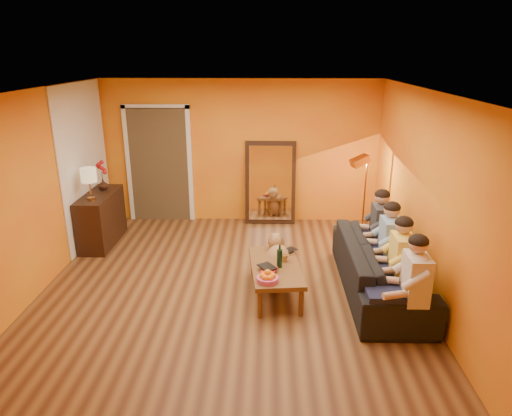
{
  "coord_description": "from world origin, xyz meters",
  "views": [
    {
      "loc": [
        0.53,
        -5.43,
        3.05
      ],
      "look_at": [
        0.35,
        0.5,
        1.0
      ],
      "focal_mm": 32.0,
      "sensor_mm": 36.0,
      "label": 1
    }
  ],
  "objects_px": {
    "floor_lamp": "(364,200)",
    "laptop": "(288,253)",
    "coffee_table": "(275,280)",
    "tumbler": "(285,258)",
    "table_lamp": "(90,184)",
    "person_mid_right": "(390,246)",
    "sideboard": "(101,219)",
    "person_far_left": "(415,287)",
    "dog": "(278,258)",
    "vase": "(103,185)",
    "person_mid_left": "(401,264)",
    "sofa": "(380,267)",
    "wine_bottle": "(280,256)",
    "person_far_right": "(380,230)",
    "mirror_frame": "(270,183)"
  },
  "relations": [
    {
      "from": "floor_lamp",
      "to": "laptop",
      "type": "relative_size",
      "value": 4.16
    },
    {
      "from": "coffee_table",
      "to": "tumbler",
      "type": "distance_m",
      "value": 0.31
    },
    {
      "from": "table_lamp",
      "to": "person_mid_right",
      "type": "height_order",
      "value": "table_lamp"
    },
    {
      "from": "table_lamp",
      "to": "sideboard",
      "type": "bearing_deg",
      "value": 90.0
    },
    {
      "from": "person_far_left",
      "to": "dog",
      "type": "bearing_deg",
      "value": 140.04
    },
    {
      "from": "sideboard",
      "to": "coffee_table",
      "type": "distance_m",
      "value": 3.3
    },
    {
      "from": "laptop",
      "to": "vase",
      "type": "height_order",
      "value": "vase"
    },
    {
      "from": "sideboard",
      "to": "person_mid_left",
      "type": "height_order",
      "value": "person_mid_left"
    },
    {
      "from": "sideboard",
      "to": "dog",
      "type": "relative_size",
      "value": 1.71
    },
    {
      "from": "sideboard",
      "to": "sofa",
      "type": "xyz_separation_m",
      "value": [
        4.24,
        -1.5,
        -0.08
      ]
    },
    {
      "from": "sofa",
      "to": "dog",
      "type": "height_order",
      "value": "same"
    },
    {
      "from": "table_lamp",
      "to": "coffee_table",
      "type": "xyz_separation_m",
      "value": [
        2.86,
        -1.33,
        -0.9
      ]
    },
    {
      "from": "dog",
      "to": "wine_bottle",
      "type": "height_order",
      "value": "wine_bottle"
    },
    {
      "from": "sofa",
      "to": "person_mid_right",
      "type": "xyz_separation_m",
      "value": [
        0.13,
        0.1,
        0.26
      ]
    },
    {
      "from": "dog",
      "to": "person_far_left",
      "type": "height_order",
      "value": "person_far_left"
    },
    {
      "from": "person_mid_right",
      "to": "person_far_right",
      "type": "bearing_deg",
      "value": 90.0
    },
    {
      "from": "laptop",
      "to": "vase",
      "type": "xyz_separation_m",
      "value": [
        -3.04,
        1.53,
        0.5
      ]
    },
    {
      "from": "sofa",
      "to": "tumbler",
      "type": "relative_size",
      "value": 22.62
    },
    {
      "from": "sofa",
      "to": "wine_bottle",
      "type": "relative_size",
      "value": 7.63
    },
    {
      "from": "sofa",
      "to": "vase",
      "type": "relative_size",
      "value": 13.48
    },
    {
      "from": "coffee_table",
      "to": "person_mid_right",
      "type": "height_order",
      "value": "person_mid_right"
    },
    {
      "from": "coffee_table",
      "to": "vase",
      "type": "relative_size",
      "value": 6.95
    },
    {
      "from": "dog",
      "to": "person_far_right",
      "type": "distance_m",
      "value": 1.55
    },
    {
      "from": "mirror_frame",
      "to": "tumbler",
      "type": "xyz_separation_m",
      "value": [
        0.19,
        -2.59,
        -0.29
      ]
    },
    {
      "from": "person_far_right",
      "to": "tumbler",
      "type": "height_order",
      "value": "person_far_right"
    },
    {
      "from": "vase",
      "to": "person_mid_right",
      "type": "bearing_deg",
      "value": -20.74
    },
    {
      "from": "table_lamp",
      "to": "dog",
      "type": "relative_size",
      "value": 0.74
    },
    {
      "from": "tumbler",
      "to": "person_mid_right",
      "type": "bearing_deg",
      "value": 4.37
    },
    {
      "from": "person_far_left",
      "to": "wine_bottle",
      "type": "xyz_separation_m",
      "value": [
        -1.46,
        0.82,
        -0.03
      ]
    },
    {
      "from": "mirror_frame",
      "to": "sofa",
      "type": "distance_m",
      "value": 2.99
    },
    {
      "from": "coffee_table",
      "to": "dog",
      "type": "xyz_separation_m",
      "value": [
        0.04,
        0.36,
        0.14
      ]
    },
    {
      "from": "person_far_left",
      "to": "person_mid_left",
      "type": "bearing_deg",
      "value": 90.0
    },
    {
      "from": "coffee_table",
      "to": "floor_lamp",
      "type": "bearing_deg",
      "value": 45.15
    },
    {
      "from": "mirror_frame",
      "to": "vase",
      "type": "relative_size",
      "value": 8.66
    },
    {
      "from": "floor_lamp",
      "to": "dog",
      "type": "height_order",
      "value": "floor_lamp"
    },
    {
      "from": "person_far_right",
      "to": "laptop",
      "type": "relative_size",
      "value": 3.52
    },
    {
      "from": "person_far_left",
      "to": "laptop",
      "type": "distance_m",
      "value": 1.82
    },
    {
      "from": "coffee_table",
      "to": "wine_bottle",
      "type": "distance_m",
      "value": 0.37
    },
    {
      "from": "tumbler",
      "to": "table_lamp",
      "type": "bearing_deg",
      "value": 157.89
    },
    {
      "from": "table_lamp",
      "to": "vase",
      "type": "bearing_deg",
      "value": 90.0
    },
    {
      "from": "floor_lamp",
      "to": "person_mid_right",
      "type": "bearing_deg",
      "value": -106.16
    },
    {
      "from": "person_far_right",
      "to": "wine_bottle",
      "type": "relative_size",
      "value": 3.94
    },
    {
      "from": "sideboard",
      "to": "floor_lamp",
      "type": "distance_m",
      "value": 4.36
    },
    {
      "from": "sofa",
      "to": "coffee_table",
      "type": "height_order",
      "value": "sofa"
    },
    {
      "from": "table_lamp",
      "to": "dog",
      "type": "xyz_separation_m",
      "value": [
        2.9,
        -0.97,
        -0.76
      ]
    },
    {
      "from": "sideboard",
      "to": "person_mid_right",
      "type": "relative_size",
      "value": 0.97
    },
    {
      "from": "dog",
      "to": "table_lamp",
      "type": "bearing_deg",
      "value": 167.26
    },
    {
      "from": "mirror_frame",
      "to": "table_lamp",
      "type": "bearing_deg",
      "value": -153.68
    },
    {
      "from": "laptop",
      "to": "person_far_right",
      "type": "bearing_deg",
      "value": -21.41
    },
    {
      "from": "mirror_frame",
      "to": "floor_lamp",
      "type": "height_order",
      "value": "mirror_frame"
    }
  ]
}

